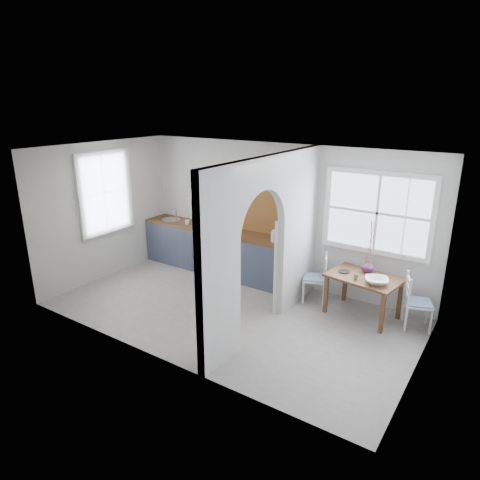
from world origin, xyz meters
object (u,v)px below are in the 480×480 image
Objects in this scene: dining_table at (362,296)px; vase at (368,266)px; chair_right at (419,302)px; chair_left at (315,278)px; kettle at (275,236)px.

dining_table is 5.35× the size of vase.
dining_table is 1.28× the size of chair_right.
kettle is (-0.84, 0.05, 0.59)m from chair_left.
chair_left is at bearing 17.89° from kettle.
dining_table is 1.84m from kettle.
vase is at bearing 23.34° from kettle.
dining_table is at bearing -85.86° from vase.
dining_table is 0.48m from vase.
chair_right is at bearing 68.90° from chair_left.
chair_right is 0.92m from vase.
dining_table is at bearing 16.72° from kettle.
kettle reaches higher than dining_table.
kettle reaches higher than vase.
chair_left is 4.14× the size of vase.
vase is at bearing 76.08° from chair_left.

